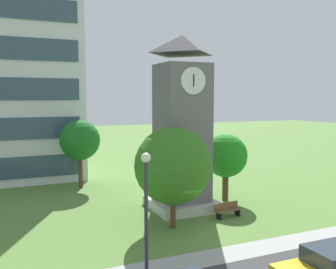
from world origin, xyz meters
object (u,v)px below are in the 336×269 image
(tree_streetside, at_px, (226,156))
(clock_tower, at_px, (182,132))
(tree_by_building, at_px, (173,166))
(street_lamp, at_px, (146,207))
(tree_near_tower, at_px, (80,140))
(parked_car_yellow, at_px, (333,269))
(park_bench, at_px, (228,210))

(tree_streetside, bearing_deg, clock_tower, -170.96)
(tree_by_building, relative_size, tree_streetside, 1.20)
(clock_tower, bearing_deg, street_lamp, -122.38)
(tree_by_building, bearing_deg, tree_near_tower, 104.43)
(clock_tower, distance_m, tree_near_tower, 9.93)
(tree_by_building, distance_m, parked_car_yellow, 9.47)
(street_lamp, height_order, tree_streetside, street_lamp)
(clock_tower, bearing_deg, parked_car_yellow, -87.01)
(tree_streetside, relative_size, parked_car_yellow, 1.07)
(park_bench, xyz_separation_m, tree_by_building, (-3.83, -0.37, 3.07))
(tree_streetside, bearing_deg, tree_near_tower, 138.14)
(park_bench, bearing_deg, tree_streetside, 59.95)
(tree_near_tower, bearing_deg, park_bench, -58.79)
(tree_by_building, relative_size, parked_car_yellow, 1.28)
(street_lamp, xyz_separation_m, tree_by_building, (3.82, 6.10, 0.20))
(clock_tower, bearing_deg, tree_by_building, -123.07)
(tree_by_building, bearing_deg, clock_tower, 56.93)
(street_lamp, height_order, tree_by_building, tree_by_building)
(tree_near_tower, relative_size, tree_by_building, 0.97)
(clock_tower, xyz_separation_m, street_lamp, (-5.88, -9.27, -1.72))
(clock_tower, height_order, tree_by_building, clock_tower)
(street_lamp, distance_m, parked_car_yellow, 7.42)
(tree_near_tower, bearing_deg, street_lamp, -92.66)
(tree_by_building, xyz_separation_m, tree_streetside, (5.79, 3.76, -0.36))
(clock_tower, xyz_separation_m, tree_by_building, (-2.06, -3.17, -1.52))
(park_bench, xyz_separation_m, tree_streetside, (1.96, 3.39, 2.71))
(clock_tower, height_order, parked_car_yellow, clock_tower)
(clock_tower, height_order, tree_near_tower, clock_tower)
(clock_tower, xyz_separation_m, tree_near_tower, (-5.06, 8.47, -1.18))
(tree_near_tower, xyz_separation_m, parked_car_yellow, (5.68, -20.32, -3.01))
(street_lamp, height_order, tree_near_tower, tree_near_tower)
(clock_tower, distance_m, street_lamp, 11.11)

